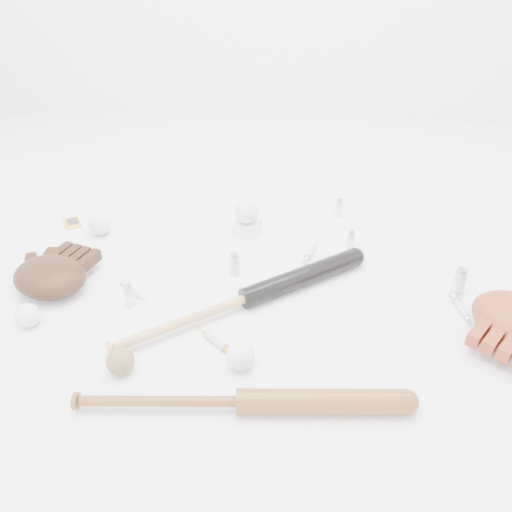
# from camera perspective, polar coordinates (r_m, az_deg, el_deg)

# --- Properties ---
(bat_dark) EXTENTS (0.73, 0.52, 0.06)m
(bat_dark) POSITION_cam_1_polar(r_m,az_deg,el_deg) (1.41, -1.14, -4.82)
(bat_dark) COLOR black
(bat_dark) RESTS_ON ground
(bat_wood) EXTENTS (0.79, 0.10, 0.06)m
(bat_wood) POSITION_cam_1_polar(r_m,az_deg,el_deg) (1.16, -1.83, -16.27)
(bat_wood) COLOR brown
(bat_wood) RESTS_ON ground
(glove_dark) EXTENTS (0.34, 0.34, 0.10)m
(glove_dark) POSITION_cam_1_polar(r_m,az_deg,el_deg) (1.59, -22.50, -2.14)
(glove_dark) COLOR black
(glove_dark) RESTS_ON ground
(trading_card) EXTENTS (0.09, 0.10, 0.00)m
(trading_card) POSITION_cam_1_polar(r_m,az_deg,el_deg) (1.93, -20.29, 3.53)
(trading_card) COLOR gold
(trading_card) RESTS_ON ground
(pedestal) EXTENTS (0.10, 0.10, 0.04)m
(pedestal) POSITION_cam_1_polar(r_m,az_deg,el_deg) (1.75, -1.04, 3.29)
(pedestal) COLOR white
(pedestal) RESTS_ON ground
(baseball_on_pedestal) EXTENTS (0.08, 0.08, 0.08)m
(baseball_on_pedestal) POSITION_cam_1_polar(r_m,az_deg,el_deg) (1.71, -1.07, 5.12)
(baseball_on_pedestal) COLOR silver
(baseball_on_pedestal) RESTS_ON pedestal
(baseball_left) EXTENTS (0.07, 0.07, 0.07)m
(baseball_left) POSITION_cam_1_polar(r_m,az_deg,el_deg) (1.49, -24.63, -6.18)
(baseball_left) COLOR silver
(baseball_left) RESTS_ON ground
(baseball_upper) EXTENTS (0.08, 0.08, 0.08)m
(baseball_upper) POSITION_cam_1_polar(r_m,az_deg,el_deg) (1.82, -17.44, 3.52)
(baseball_upper) COLOR silver
(baseball_upper) RESTS_ON ground
(baseball_mid) EXTENTS (0.07, 0.07, 0.07)m
(baseball_mid) POSITION_cam_1_polar(r_m,az_deg,el_deg) (1.24, -1.78, -11.36)
(baseball_mid) COLOR silver
(baseball_mid) RESTS_ON ground
(baseball_aged) EXTENTS (0.07, 0.07, 0.07)m
(baseball_aged) POSITION_cam_1_polar(r_m,az_deg,el_deg) (1.27, -15.24, -11.53)
(baseball_aged) COLOR olive
(baseball_aged) RESTS_ON ground
(syringe_0) EXTENTS (0.12, 0.11, 0.02)m
(syringe_0) POSITION_cam_1_polar(r_m,az_deg,el_deg) (1.52, -13.85, -3.90)
(syringe_0) COLOR #ADBCC6
(syringe_0) RESTS_ON ground
(syringe_1) EXTENTS (0.13, 0.13, 0.02)m
(syringe_1) POSITION_cam_1_polar(r_m,az_deg,el_deg) (1.32, -4.67, -9.68)
(syringe_1) COLOR #ADBCC6
(syringe_1) RESTS_ON ground
(syringe_2) EXTENTS (0.08, 0.15, 0.02)m
(syringe_2) POSITION_cam_1_polar(r_m,az_deg,el_deg) (1.65, 6.30, 0.46)
(syringe_2) COLOR #ADBCC6
(syringe_2) RESTS_ON ground
(syringe_3) EXTENTS (0.05, 0.16, 0.02)m
(syringe_3) POSITION_cam_1_polar(r_m,az_deg,el_deg) (1.53, 22.41, -5.56)
(syringe_3) COLOR #ADBCC6
(syringe_3) RESTS_ON ground
(vial_0) EXTENTS (0.03, 0.03, 0.07)m
(vial_0) POSITION_cam_1_polar(r_m,az_deg,el_deg) (1.69, 10.79, 1.88)
(vial_0) COLOR silver
(vial_0) RESTS_ON ground
(vial_1) EXTENTS (0.03, 0.03, 0.07)m
(vial_1) POSITION_cam_1_polar(r_m,az_deg,el_deg) (1.87, 9.47, 5.48)
(vial_1) COLOR silver
(vial_1) RESTS_ON ground
(vial_2) EXTENTS (0.03, 0.03, 0.08)m
(vial_2) POSITION_cam_1_polar(r_m,az_deg,el_deg) (1.53, -2.50, -0.90)
(vial_2) COLOR silver
(vial_2) RESTS_ON ground
(vial_3) EXTENTS (0.04, 0.04, 0.09)m
(vial_3) POSITION_cam_1_polar(r_m,az_deg,el_deg) (1.57, 22.23, -2.67)
(vial_3) COLOR silver
(vial_3) RESTS_ON ground
(vial_4) EXTENTS (0.03, 0.03, 0.07)m
(vial_4) POSITION_cam_1_polar(r_m,az_deg,el_deg) (1.46, -14.25, -4.42)
(vial_4) COLOR silver
(vial_4) RESTS_ON ground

